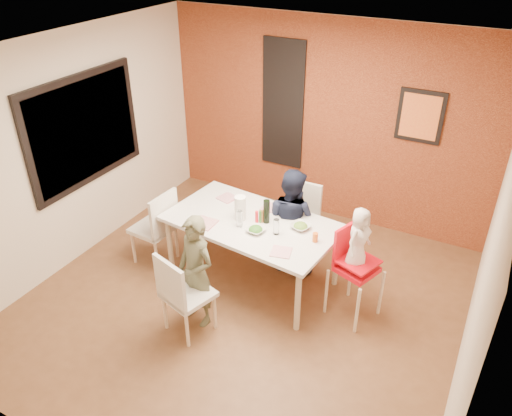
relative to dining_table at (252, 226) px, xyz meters
The scene contains 35 objects.
ground 0.84m from the dining_table, 74.64° to the right, with size 4.50×4.50×0.00m, color brown.
ceiling 2.03m from the dining_table, 74.64° to the right, with size 4.50×4.50×0.02m, color silver.
wall_back 1.94m from the dining_table, 86.45° to the left, with size 4.50×0.02×2.70m, color beige.
wall_front 2.74m from the dining_table, 87.55° to the right, with size 4.50×0.02×2.70m, color beige.
wall_left 2.27m from the dining_table, 169.01° to the right, with size 0.02×4.50×2.70m, color beige.
wall_right 2.48m from the dining_table, ahead, with size 0.02×4.50×2.70m, color beige.
brick_accent_wall 1.93m from the dining_table, 86.41° to the left, with size 4.50×0.02×2.70m, color maroon.
picture_window_frame 2.27m from the dining_table, behind, with size 0.05×1.70×1.30m, color black.
picture_window_pane 2.26m from the dining_table, behind, with size 0.02×1.55×1.15m, color black.
glassblock_strip 2.02m from the dining_table, 105.11° to the left, with size 0.55×0.03×1.70m, color silver.
glassblock_surround 2.02m from the dining_table, 105.15° to the left, with size 0.60×0.03×1.76m, color black.
art_print_frame 2.41m from the dining_table, 53.80° to the left, with size 0.54×0.03×0.64m, color black.
art_print_canvas 2.40m from the dining_table, 53.57° to the left, with size 0.44×0.01×0.54m, color orange.
dining_table is the anchor object (origin of this frame).
chair_near 1.15m from the dining_table, 99.66° to the right, with size 0.55×0.55×0.95m.
chair_far 0.73m from the dining_table, 65.76° to the left, with size 0.47×0.47×0.99m.
chair_left 1.18m from the dining_table, 167.74° to the right, with size 0.48×0.48×0.98m.
high_chair 1.20m from the dining_table, ahead, with size 0.55×0.55×1.04m.
child_near 0.89m from the dining_table, 100.73° to the right, with size 0.45×0.30×1.25m, color #52523A.
child_far 0.50m from the dining_table, 53.73° to the left, with size 0.64×0.50×1.31m, color black.
toddler 1.24m from the dining_table, ahead, with size 0.33×0.22×0.68m, color silver.
plate_near_left 0.53m from the dining_table, 146.74° to the right, with size 0.24×0.24×0.01m, color silver.
plate_far_mid 0.37m from the dining_table, 79.83° to the left, with size 0.22×0.22×0.01m, color white.
plate_near_right 0.67m from the dining_table, 35.21° to the right, with size 0.20×0.20×0.01m, color white.
plate_far_left 0.60m from the dining_table, 147.92° to the left, with size 0.20×0.20×0.01m, color silver.
salad_bowl_a 0.24m from the dining_table, 50.86° to the right, with size 0.20×0.20×0.05m, color white.
salad_bowl_b 0.56m from the dining_table, 11.97° to the left, with size 0.21×0.21×0.05m, color silver.
wine_bottle 0.26m from the dining_table, 20.32° to the left, with size 0.07×0.07×0.27m, color black.
wine_glass_a 0.24m from the dining_table, 113.58° to the right, with size 0.07×0.07×0.19m, color white.
wine_glass_b 0.40m from the dining_table, 16.20° to the right, with size 0.06×0.06×0.18m, color white.
paper_towel_roll 0.25m from the dining_table, behind, with size 0.13×0.13×0.28m, color white.
condiment_red 0.15m from the dining_table, ahead, with size 0.04×0.04×0.14m, color red.
condiment_green 0.17m from the dining_table, 16.40° to the left, with size 0.04×0.04×0.15m, color #306822.
condiment_brown 0.19m from the dining_table, 18.04° to the left, with size 0.04×0.04×0.15m, color brown.
sippy_cup 0.78m from the dining_table, ahead, with size 0.06×0.06×0.10m, color orange.
Camera 1 is at (2.12, -3.70, 3.74)m, focal length 35.00 mm.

